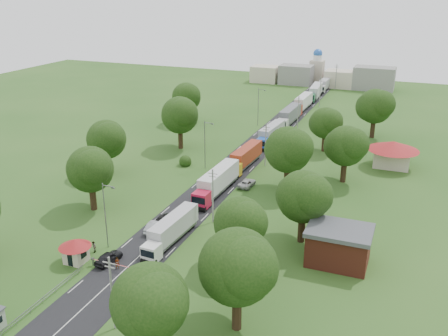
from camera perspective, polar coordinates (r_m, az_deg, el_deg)
The scene contains 47 objects.
ground at distance 87.87m, azimuth -2.80°, elevation -3.68°, with size 260.00×260.00×0.00m, color #29521B.
road at distance 105.05m, azimuth 1.68°, elevation 0.48°, with size 8.00×200.00×0.04m, color black.
boom_barrier at distance 68.80m, azimuth -12.61°, elevation -10.71°, with size 9.22×0.35×1.18m.
guard_booth at distance 71.32m, azimuth -16.64°, elevation -8.74°, with size 4.40×4.40×3.45m.
guard_rail at distance 64.86m, azimuth -20.35°, elevation -14.66°, with size 0.10×17.00×1.70m, color slate, non-canonical shape.
info_sign at distance 116.26m, azimuth 6.65°, elevation 3.90°, with size 0.12×3.10×4.10m.
pole_0 at distance 56.52m, azimuth -12.69°, elevation -13.69°, with size 1.60×0.24×9.00m.
pole_1 at distance 78.08m, azimuth -1.29°, elevation -3.12°, with size 1.60×0.24×9.00m.
pole_2 at distance 102.80m, azimuth 4.78°, elevation 2.72°, with size 1.60×0.24×9.00m.
pole_3 at distance 128.87m, azimuth 8.47°, elevation 6.24°, with size 1.60×0.24×9.00m.
pole_4 at distance 155.61m, azimuth 10.93°, elevation 8.55°, with size 1.60×0.24×9.00m.
pole_5 at distance 182.73m, azimuth 12.68°, elevation 10.17°, with size 1.60×0.24×9.00m.
lamp_0 at distance 72.29m, azimuth -13.35°, elevation -4.98°, with size 2.03×0.22×10.00m.
lamp_1 at distance 100.74m, azimuth -2.13°, elevation 2.92°, with size 2.03×0.22×10.00m.
lamp_2 at distance 132.37m, azimuth 3.99°, elevation 7.18°, with size 2.03×0.22×10.00m.
tree_0 at distance 50.14m, azimuth -8.40°, elevation -14.75°, with size 8.80×8.80×11.07m.
tree_1 at distance 53.68m, azimuth 1.58°, elevation -11.11°, with size 9.60×9.60×12.05m.
tree_2 at distance 65.32m, azimuth 1.89°, elevation -6.24°, with size 8.00×8.00×10.10m.
tree_3 at distance 72.35m, azimuth 9.08°, elevation -3.18°, with size 8.80×8.80×11.07m.
tree_4 at distance 90.01m, azimuth 7.36°, elevation 2.13°, with size 9.60×9.60×12.05m.
tree_5 at distance 96.12m, azimuth 13.76°, elevation 2.51°, with size 8.80×8.80×11.07m.
tree_6 at distance 113.43m, azimuth 11.53°, elevation 5.09°, with size 8.00×8.00×10.10m.
tree_7 at distance 126.54m, azimuth 16.88°, elevation 6.79°, with size 9.60×9.60×12.05m.
tree_10 at distance 84.53m, azimuth -15.00°, elevation -0.10°, with size 8.80×8.80×11.07m.
tree_11 at distance 99.94m, azimuth -13.24°, elevation 3.24°, with size 8.80×8.80×11.07m.
tree_12 at distance 113.34m, azimuth -5.04°, elevation 6.07°, with size 9.60×9.60×12.05m.
tree_13 at distance 134.36m, azimuth -4.31°, elevation 8.11°, with size 8.80×8.80×11.07m.
house_brick at distance 69.78m, azimuth 12.95°, elevation -8.60°, with size 8.60×6.60×5.20m.
house_cream at distance 107.86m, azimuth 18.75°, elevation 1.95°, with size 10.08×10.08×5.80m.
distant_town at distance 188.58m, azimuth 11.45°, elevation 10.20°, with size 52.00×8.00×8.00m.
church at distance 196.87m, azimuth 10.58°, elevation 11.25°, with size 5.00×5.00×12.30m.
truck_0 at distance 73.70m, azimuth -6.08°, elevation -7.07°, with size 2.95×13.63×3.77m.
truck_1 at distance 89.36m, azimuth -0.85°, elevation -1.62°, with size 3.10×15.75×4.36m.
truck_2 at distance 102.60m, azimuth 2.40°, elevation 1.23°, with size 3.10×14.51×4.01m.
truck_3 at distance 119.02m, azimuth 5.36°, elevation 3.90°, with size 3.25×14.48×4.00m.
truck_4 at distance 135.36m, azimuth 7.46°, elevation 5.94°, with size 3.00×15.67×4.34m.
truck_5 at distance 151.01m, azimuth 8.97°, elevation 7.36°, with size 2.83×15.28×4.23m.
truck_6 at distance 167.13m, azimuth 10.38°, elevation 8.56°, with size 3.46×15.59×4.30m.
truck_7 at distance 181.86m, azimuth 11.45°, elevation 9.37°, with size 2.65×14.01×3.88m.
truck_8 at distance 198.99m, azimuth 12.28°, elevation 10.25°, with size 2.77×14.03×3.88m.
car_lane_front at distance 70.75m, azimuth -13.05°, elevation -9.94°, with size 1.79×4.44×1.51m, color black.
car_lane_mid at distance 77.75m, azimuth -7.83°, elevation -6.60°, with size 1.69×4.85×1.60m, color #9EA0A6.
car_lane_rear at distance 79.81m, azimuth -6.80°, elevation -5.84°, with size 2.08×5.13×1.49m, color black.
car_verge_near at distance 93.34m, azimuth 2.64°, elevation -1.73°, with size 2.23×4.83×1.34m, color silver.
car_verge_far at distance 114.37m, azimuth 6.87°, elevation 2.43°, with size 1.77×4.41×1.50m, color slate.
pedestrian_near at distance 68.97m, azimuth -12.10°, elevation -10.62°, with size 0.62×0.41×1.70m, color gray.
pedestrian_booth at distance 73.60m, azimuth -14.68°, elevation -8.74°, with size 0.82×0.64×1.68m, color gray.
Camera 1 is at (33.46, -72.84, 36.00)m, focal length 40.00 mm.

